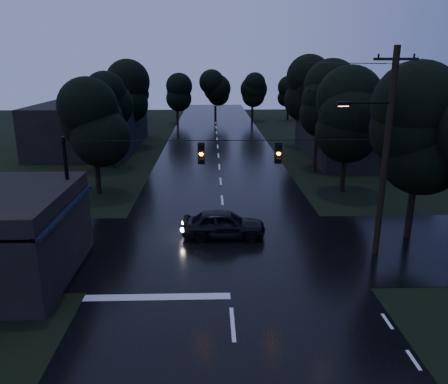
{
  "coord_description": "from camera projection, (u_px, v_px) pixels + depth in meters",
  "views": [
    {
      "loc": [
        -0.74,
        -8.97,
        9.3
      ],
      "look_at": [
        -0.08,
        13.08,
        2.68
      ],
      "focal_mm": 35.0,
      "sensor_mm": 36.0,
      "label": 1
    }
  ],
  "objects": [
    {
      "name": "building_far_left",
      "position": [
        92.0,
        125.0,
        48.46
      ],
      "size": [
        10.0,
        16.0,
        5.0
      ],
      "primitive_type": "cube",
      "color": "black",
      "rests_on": "ground"
    },
    {
      "name": "building_far_right",
      "position": [
        358.0,
        135.0,
        43.6
      ],
      "size": [
        10.0,
        14.0,
        4.4
      ],
      "primitive_type": "cube",
      "color": "black",
      "rests_on": "ground"
    },
    {
      "name": "tree_left_b",
      "position": [
        109.0,
        105.0,
        38.12
      ],
      "size": [
        4.2,
        4.2,
        8.85
      ],
      "color": "black",
      "rests_on": "ground"
    },
    {
      "name": "tree_left_c",
      "position": [
        124.0,
        93.0,
        47.57
      ],
      "size": [
        4.48,
        4.48,
        9.44
      ],
      "color": "black",
      "rests_on": "ground"
    },
    {
      "name": "span_signals",
      "position": [
        239.0,
        152.0,
        20.31
      ],
      "size": [
        15.0,
        0.37,
        1.12
      ],
      "color": "black",
      "rests_on": "ground"
    },
    {
      "name": "utility_pole_main",
      "position": [
        384.0,
        151.0,
        20.51
      ],
      "size": [
        3.5,
        0.3,
        10.0
      ],
      "color": "black",
      "rests_on": "ground"
    },
    {
      "name": "utility_pole_far",
      "position": [
        317.0,
        128.0,
        37.21
      ],
      "size": [
        2.0,
        0.3,
        7.5
      ],
      "color": "black",
      "rests_on": "ground"
    },
    {
      "name": "main_road",
      "position": [
        219.0,
        167.0,
        40.0
      ],
      "size": [
        12.0,
        120.0,
        0.02
      ],
      "primitive_type": "cube",
      "color": "black",
      "rests_on": "ground"
    },
    {
      "name": "car",
      "position": [
        224.0,
        224.0,
        23.9
      ],
      "size": [
        4.6,
        2.0,
        1.54
      ],
      "primitive_type": "imported",
      "rotation": [
        0.0,
        0.0,
        1.53
      ],
      "color": "black",
      "rests_on": "ground"
    },
    {
      "name": "tree_left_a",
      "position": [
        93.0,
        122.0,
        30.58
      ],
      "size": [
        3.92,
        3.92,
        8.26
      ],
      "color": "black",
      "rests_on": "ground"
    },
    {
      "name": "anchor_pole_left",
      "position": [
        69.0,
        200.0,
        20.74
      ],
      "size": [
        0.18,
        0.18,
        6.0
      ],
      "primitive_type": "cylinder",
      "color": "black",
      "rests_on": "ground"
    },
    {
      "name": "tree_corner_near",
      "position": [
        421.0,
        129.0,
        22.29
      ],
      "size": [
        4.48,
        4.48,
        9.44
      ],
      "color": "black",
      "rests_on": "ground"
    },
    {
      "name": "tree_right_b",
      "position": [
        328.0,
        100.0,
        38.56
      ],
      "size": [
        4.48,
        4.48,
        9.44
      ],
      "color": "black",
      "rests_on": "ground"
    },
    {
      "name": "cross_street",
      "position": [
        226.0,
        247.0,
        22.77
      ],
      "size": [
        60.0,
        9.0,
        0.02
      ],
      "primitive_type": "cube",
      "color": "black",
      "rests_on": "ground"
    },
    {
      "name": "tree_right_c",
      "position": [
        310.0,
        89.0,
        48.04
      ],
      "size": [
        4.76,
        4.76,
        10.03
      ],
      "color": "black",
      "rests_on": "ground"
    },
    {
      "name": "tree_right_a",
      "position": [
        348.0,
        115.0,
        30.99
      ],
      "size": [
        4.2,
        4.2,
        8.85
      ],
      "color": "black",
      "rests_on": "ground"
    }
  ]
}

